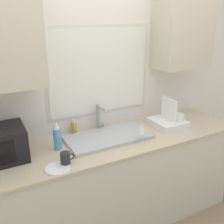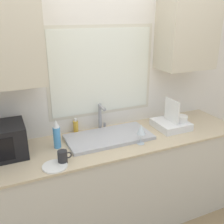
{
  "view_description": "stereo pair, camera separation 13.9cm",
  "coord_description": "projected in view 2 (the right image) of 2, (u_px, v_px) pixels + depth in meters",
  "views": [
    {
      "loc": [
        -1.01,
        -1.55,
        1.99
      ],
      "look_at": [
        -0.05,
        0.28,
        1.21
      ],
      "focal_mm": 42.0,
      "sensor_mm": 36.0,
      "label": 1
    },
    {
      "loc": [
        -0.88,
        -1.61,
        1.99
      ],
      "look_at": [
        -0.05,
        0.28,
        1.21
      ],
      "focal_mm": 42.0,
      "sensor_mm": 36.0,
      "label": 2
    }
  ],
  "objects": [
    {
      "name": "spray_bottle",
      "position": [
        57.0,
        135.0,
        2.17
      ],
      "size": [
        0.06,
        0.06,
        0.25
      ],
      "color": "#4C99D8",
      "rests_on": "countertop"
    },
    {
      "name": "dish_rack",
      "position": [
        172.0,
        123.0,
        2.57
      ],
      "size": [
        0.3,
        0.31,
        0.29
      ],
      "color": "white",
      "rests_on": "countertop"
    },
    {
      "name": "sink_basin",
      "position": [
        109.0,
        137.0,
        2.36
      ],
      "size": [
        0.76,
        0.38,
        0.03
      ],
      "color": "#B2B2B7",
      "rests_on": "countertop"
    },
    {
      "name": "small_plate",
      "position": [
        55.0,
        166.0,
        1.93
      ],
      "size": [
        0.19,
        0.19,
        0.01
      ],
      "color": "white",
      "rests_on": "countertop"
    },
    {
      "name": "wall_back",
      "position": [
        102.0,
        78.0,
        2.44
      ],
      "size": [
        6.0,
        0.38,
        2.6
      ],
      "color": "silver",
      "rests_on": "ground_plane"
    },
    {
      "name": "soap_bottle",
      "position": [
        76.0,
        127.0,
        2.46
      ],
      "size": [
        0.05,
        0.05,
        0.15
      ],
      "color": "gold",
      "rests_on": "countertop"
    },
    {
      "name": "faucet",
      "position": [
        101.0,
        116.0,
        2.49
      ],
      "size": [
        0.08,
        0.14,
        0.26
      ],
      "color": "#99999E",
      "rests_on": "countertop"
    },
    {
      "name": "mug_near_sink",
      "position": [
        63.0,
        157.0,
        1.97
      ],
      "size": [
        0.11,
        0.07,
        0.1
      ],
      "color": "#262628",
      "rests_on": "countertop"
    },
    {
      "name": "countertop",
      "position": [
        115.0,
        182.0,
        2.52
      ],
      "size": [
        2.45,
        0.65,
        0.93
      ],
      "color": "beige",
      "rests_on": "ground_plane"
    },
    {
      "name": "wine_glass",
      "position": [
        141.0,
        130.0,
        2.23
      ],
      "size": [
        0.07,
        0.07,
        0.18
      ],
      "color": "silver",
      "rests_on": "countertop"
    }
  ]
}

